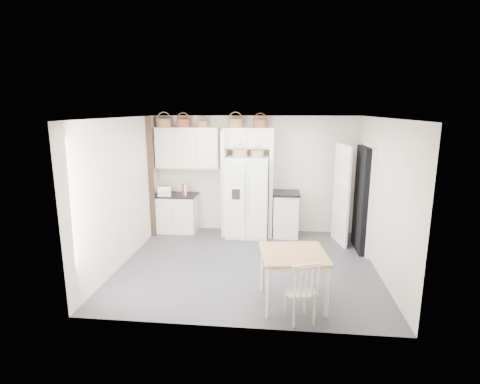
# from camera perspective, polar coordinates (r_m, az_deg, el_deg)

# --- Properties ---
(floor) EXTENTS (4.50, 4.50, 0.00)m
(floor) POSITION_cam_1_polar(r_m,az_deg,el_deg) (6.88, 1.21, -10.97)
(floor) COLOR #333236
(floor) RESTS_ON ground
(ceiling) EXTENTS (4.50, 4.50, 0.00)m
(ceiling) POSITION_cam_1_polar(r_m,az_deg,el_deg) (6.31, 1.32, 11.23)
(ceiling) COLOR white
(ceiling) RESTS_ON wall_back
(wall_back) EXTENTS (4.50, 0.00, 4.50)m
(wall_back) POSITION_cam_1_polar(r_m,az_deg,el_deg) (8.43, 2.40, 2.67)
(wall_back) COLOR beige
(wall_back) RESTS_ON floor
(wall_left) EXTENTS (0.00, 4.00, 4.00)m
(wall_left) POSITION_cam_1_polar(r_m,az_deg,el_deg) (7.02, -17.37, 0.09)
(wall_left) COLOR beige
(wall_left) RESTS_ON floor
(wall_right) EXTENTS (0.00, 4.00, 4.00)m
(wall_right) POSITION_cam_1_polar(r_m,az_deg,el_deg) (6.68, 20.88, -0.78)
(wall_right) COLOR beige
(wall_right) RESTS_ON floor
(refrigerator) EXTENTS (0.90, 0.73, 1.75)m
(refrigerator) POSITION_cam_1_polar(r_m,az_deg,el_deg) (8.14, 1.14, -0.74)
(refrigerator) COLOR white
(refrigerator) RESTS_ON floor
(base_cab_left) EXTENTS (0.90, 0.57, 0.83)m
(base_cab_left) POSITION_cam_1_polar(r_m,az_deg,el_deg) (8.63, -9.66, -3.28)
(base_cab_left) COLOR silver
(base_cab_left) RESTS_ON floor
(base_cab_right) EXTENTS (0.53, 0.64, 0.94)m
(base_cab_right) POSITION_cam_1_polar(r_m,az_deg,el_deg) (8.30, 6.98, -3.45)
(base_cab_right) COLOR silver
(base_cab_right) RESTS_ON floor
(dining_table) EXTENTS (1.03, 1.03, 0.76)m
(dining_table) POSITION_cam_1_polar(r_m,az_deg,el_deg) (5.55, 8.03, -12.80)
(dining_table) COLOR brown
(dining_table) RESTS_ON floor
(windsor_chair) EXTENTS (0.52, 0.50, 0.83)m
(windsor_chair) POSITION_cam_1_polar(r_m,az_deg,el_deg) (5.11, 9.19, -14.76)
(windsor_chair) COLOR silver
(windsor_chair) RESTS_ON floor
(counter_left) EXTENTS (0.94, 0.61, 0.04)m
(counter_left) POSITION_cam_1_polar(r_m,az_deg,el_deg) (8.52, -9.77, -0.45)
(counter_left) COLOR black
(counter_left) RESTS_ON base_cab_left
(counter_right) EXTENTS (0.57, 0.68, 0.04)m
(counter_right) POSITION_cam_1_polar(r_m,az_deg,el_deg) (8.18, 7.07, -0.16)
(counter_right) COLOR black
(counter_right) RESTS_ON base_cab_right
(toaster) EXTENTS (0.31, 0.21, 0.20)m
(toaster) POSITION_cam_1_polar(r_m,az_deg,el_deg) (8.47, -11.42, 0.23)
(toaster) COLOR silver
(toaster) RESTS_ON counter_left
(cookbook_red) EXTENTS (0.07, 0.17, 0.24)m
(cookbook_red) POSITION_cam_1_polar(r_m,az_deg,el_deg) (8.37, -8.70, 0.33)
(cookbook_red) COLOR maroon
(cookbook_red) RESTS_ON counter_left
(cookbook_cream) EXTENTS (0.06, 0.16, 0.24)m
(cookbook_cream) POSITION_cam_1_polar(r_m,az_deg,el_deg) (8.35, -8.30, 0.31)
(cookbook_cream) COLOR beige
(cookbook_cream) RESTS_ON counter_left
(basket_upper_a) EXTENTS (0.33, 0.33, 0.19)m
(basket_upper_a) POSITION_cam_1_polar(r_m,az_deg,el_deg) (8.50, -11.48, 10.28)
(basket_upper_a) COLOR olive
(basket_upper_a) RESTS_ON upper_cabinet
(basket_upper_b) EXTENTS (0.31, 0.31, 0.18)m
(basket_upper_b) POSITION_cam_1_polar(r_m,az_deg,el_deg) (8.39, -8.66, 10.34)
(basket_upper_b) COLOR brown
(basket_upper_b) RESTS_ON upper_cabinet
(basket_upper_c) EXTENTS (0.24, 0.24, 0.14)m
(basket_upper_c) POSITION_cam_1_polar(r_m,az_deg,el_deg) (8.29, -5.76, 10.25)
(basket_upper_c) COLOR olive
(basket_upper_c) RESTS_ON upper_cabinet
(basket_bridge_a) EXTENTS (0.33, 0.33, 0.19)m
(basket_bridge_a) POSITION_cam_1_polar(r_m,az_deg,el_deg) (8.18, -0.68, 10.44)
(basket_bridge_a) COLOR olive
(basket_bridge_a) RESTS_ON bridge_cabinet
(basket_bridge_b) EXTENTS (0.31, 0.31, 0.17)m
(basket_bridge_b) POSITION_cam_1_polar(r_m,az_deg,el_deg) (8.13, 3.11, 10.37)
(basket_bridge_b) COLOR brown
(basket_bridge_b) RESTS_ON bridge_cabinet
(basket_fridge_a) EXTENTS (0.30, 0.30, 0.16)m
(basket_fridge_a) POSITION_cam_1_polar(r_m,az_deg,el_deg) (7.89, -0.01, 5.87)
(basket_fridge_a) COLOR olive
(basket_fridge_a) RESTS_ON refrigerator
(basket_fridge_b) EXTENTS (0.26, 0.26, 0.14)m
(basket_fridge_b) POSITION_cam_1_polar(r_m,az_deg,el_deg) (7.86, 2.65, 5.75)
(basket_fridge_b) COLOR olive
(basket_fridge_b) RESTS_ON refrigerator
(upper_cabinet) EXTENTS (1.40, 0.34, 0.90)m
(upper_cabinet) POSITION_cam_1_polar(r_m,az_deg,el_deg) (8.40, -7.97, 6.67)
(upper_cabinet) COLOR silver
(upper_cabinet) RESTS_ON wall_back
(bridge_cabinet) EXTENTS (1.12, 0.34, 0.45)m
(bridge_cabinet) POSITION_cam_1_polar(r_m,az_deg,el_deg) (8.17, 1.31, 8.20)
(bridge_cabinet) COLOR silver
(bridge_cabinet) RESTS_ON wall_back
(fridge_panel_left) EXTENTS (0.08, 0.60, 2.30)m
(fridge_panel_left) POSITION_cam_1_polar(r_m,az_deg,el_deg) (8.23, -2.34, 1.37)
(fridge_panel_left) COLOR silver
(fridge_panel_left) RESTS_ON floor
(fridge_panel_right) EXTENTS (0.08, 0.60, 2.30)m
(fridge_panel_right) POSITION_cam_1_polar(r_m,az_deg,el_deg) (8.14, 4.78, 1.22)
(fridge_panel_right) COLOR silver
(fridge_panel_right) RESTS_ON floor
(trim_post) EXTENTS (0.09, 0.09, 2.60)m
(trim_post) POSITION_cam_1_polar(r_m,az_deg,el_deg) (8.23, -13.38, 2.11)
(trim_post) COLOR black
(trim_post) RESTS_ON floor
(doorway_void) EXTENTS (0.18, 0.85, 2.05)m
(doorway_void) POSITION_cam_1_polar(r_m,az_deg,el_deg) (7.66, 18.22, -1.05)
(doorway_void) COLOR black
(doorway_void) RESTS_ON floor
(door_slab) EXTENTS (0.21, 0.79, 2.05)m
(door_slab) POSITION_cam_1_polar(r_m,az_deg,el_deg) (7.92, 15.18, -0.44)
(door_slab) COLOR white
(door_slab) RESTS_ON floor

